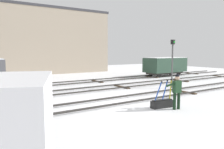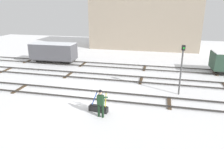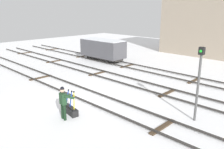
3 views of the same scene
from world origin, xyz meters
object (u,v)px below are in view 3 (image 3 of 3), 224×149
(rail_worker, at_px, (63,101))
(freight_car_near_switch, at_px, (103,49))
(signal_post, at_px, (199,77))
(switch_lever_frame, at_px, (70,109))

(rail_worker, xyz_separation_m, freight_car_near_switch, (-8.86, 10.99, 0.35))
(signal_post, relative_size, freight_car_near_switch, 0.72)
(signal_post, bearing_deg, switch_lever_frame, -142.38)
(switch_lever_frame, relative_size, rail_worker, 0.82)
(switch_lever_frame, xyz_separation_m, signal_post, (5.17, 3.99, 2.07))
(switch_lever_frame, xyz_separation_m, rail_worker, (0.33, -0.60, 0.75))
(signal_post, distance_m, freight_car_near_switch, 15.15)
(signal_post, bearing_deg, rail_worker, -136.55)
(rail_worker, relative_size, signal_post, 0.47)
(rail_worker, xyz_separation_m, signal_post, (4.84, 4.59, 1.31))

